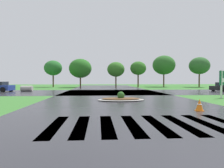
# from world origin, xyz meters

# --- Properties ---
(asphalt_roadway) EXTENTS (11.84, 80.00, 0.01)m
(asphalt_roadway) POSITION_xyz_m (0.00, 10.00, 0.00)
(asphalt_roadway) COLOR #2B2B30
(asphalt_roadway) RESTS_ON ground
(asphalt_cross_road) EXTENTS (90.00, 10.66, 0.01)m
(asphalt_cross_road) POSITION_xyz_m (0.00, 21.47, 0.00)
(asphalt_cross_road) COLOR #2B2B30
(asphalt_cross_road) RESTS_ON ground
(crosswalk_stripes) EXTENTS (6.75, 3.43, 0.01)m
(crosswalk_stripes) POSITION_xyz_m (0.00, 3.63, 0.00)
(crosswalk_stripes) COLOR white
(crosswalk_stripes) RESTS_ON ground
(median_island) EXTENTS (3.55, 2.11, 0.68)m
(median_island) POSITION_xyz_m (0.06, 11.71, 0.13)
(median_island) COLOR #9E9B93
(median_island) RESTS_ON ground
(drainage_pipe_stack) EXTENTS (1.48, 0.77, 0.76)m
(drainage_pipe_stack) POSITION_xyz_m (-11.23, 23.92, 0.38)
(drainage_pipe_stack) COLOR #9E9B93
(drainage_pipe_stack) RESTS_ON ground
(traffic_cone) EXTENTS (0.40, 0.40, 0.62)m
(traffic_cone) POSITION_xyz_m (3.50, 6.44, 0.30)
(traffic_cone) COLOR orange
(traffic_cone) RESTS_ON ground
(background_treeline) EXTENTS (34.00, 6.49, 6.69)m
(background_treeline) POSITION_xyz_m (5.03, 37.64, 4.15)
(background_treeline) COLOR #4C3823
(background_treeline) RESTS_ON ground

